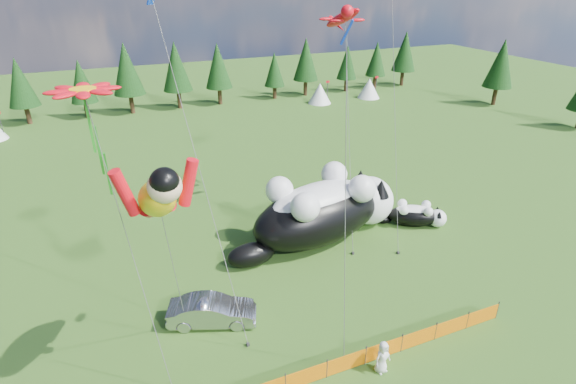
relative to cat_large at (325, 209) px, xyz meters
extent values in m
plane|color=#0E3609|center=(-6.34, -7.71, -2.24)|extent=(160.00, 160.00, 0.00)
cylinder|color=#262626|center=(-7.34, -10.71, -1.69)|extent=(0.06, 0.06, 1.10)
cylinder|color=#262626|center=(-5.34, -10.71, -1.69)|extent=(0.06, 0.06, 1.10)
cylinder|color=#262626|center=(-3.34, -10.71, -1.69)|extent=(0.06, 0.06, 1.10)
cylinder|color=#262626|center=(-1.34, -10.71, -1.69)|extent=(0.06, 0.06, 1.10)
cylinder|color=#262626|center=(0.66, -10.71, -1.69)|extent=(0.06, 0.06, 1.10)
cylinder|color=#262626|center=(2.66, -10.71, -1.69)|extent=(0.06, 0.06, 1.10)
cylinder|color=#262626|center=(4.66, -10.71, -1.69)|extent=(0.06, 0.06, 1.10)
cube|color=orange|center=(-6.34, -10.71, -1.74)|extent=(2.00, 0.04, 0.90)
cube|color=orange|center=(-4.34, -10.71, -1.74)|extent=(2.00, 0.04, 0.90)
cube|color=orange|center=(-2.34, -10.71, -1.74)|extent=(2.00, 0.04, 0.90)
cube|color=orange|center=(-0.34, -10.71, -1.74)|extent=(2.00, 0.04, 0.90)
cube|color=orange|center=(1.66, -10.71, -1.74)|extent=(2.00, 0.04, 0.90)
cube|color=orange|center=(3.66, -10.71, -1.74)|extent=(2.00, 0.04, 0.90)
ellipsoid|color=black|center=(-0.55, -0.11, -0.28)|extent=(10.47, 6.39, 3.91)
ellipsoid|color=white|center=(-0.55, -0.11, 0.69)|extent=(7.88, 4.64, 2.39)
sphere|color=white|center=(3.92, 0.78, -0.50)|extent=(3.47, 3.47, 3.47)
sphere|color=#F76076|center=(5.36, 1.07, -0.50)|extent=(0.49, 0.49, 0.49)
ellipsoid|color=black|center=(-5.66, -1.13, -1.48)|extent=(3.28, 2.09, 1.52)
cone|color=black|center=(4.12, -0.24, 0.89)|extent=(1.22, 1.22, 1.22)
cone|color=black|center=(3.71, 1.81, 0.89)|extent=(1.22, 1.22, 1.22)
sphere|color=white|center=(1.51, 1.74, 1.56)|extent=(1.82, 1.82, 1.82)
sphere|color=white|center=(2.06, -1.03, 1.56)|extent=(1.82, 1.82, 1.82)
sphere|color=white|center=(-2.96, 0.85, 1.56)|extent=(1.82, 1.82, 1.82)
sphere|color=white|center=(-2.41, -1.92, 1.56)|extent=(1.82, 1.82, 1.82)
ellipsoid|color=black|center=(6.70, -0.88, -1.52)|extent=(3.96, 3.25, 1.44)
ellipsoid|color=white|center=(6.70, -0.88, -1.16)|extent=(2.96, 2.39, 0.88)
sphere|color=white|center=(8.16, -1.71, -1.60)|extent=(1.28, 1.28, 1.28)
sphere|color=#F76076|center=(8.63, -1.98, -1.60)|extent=(0.18, 0.18, 0.18)
ellipsoid|color=black|center=(5.04, 0.08, -1.96)|extent=(1.25, 1.04, 0.56)
cone|color=black|center=(7.97, -2.05, -1.09)|extent=(0.45, 0.45, 0.45)
cone|color=black|center=(8.35, -1.38, -1.09)|extent=(0.45, 0.45, 0.45)
sphere|color=white|center=(7.72, -0.86, -0.84)|extent=(0.67, 0.67, 0.67)
sphere|color=white|center=(7.21, -1.77, -0.84)|extent=(0.67, 0.67, 0.67)
sphere|color=white|center=(6.27, -0.03, -0.84)|extent=(0.67, 0.67, 0.67)
sphere|color=white|center=(5.75, -0.93, -0.84)|extent=(0.67, 0.67, 0.67)
imported|color=#A2A3A7|center=(-9.16, -5.24, -1.50)|extent=(4.77, 3.03, 1.49)
imported|color=silver|center=(-2.86, -11.33, -1.40)|extent=(0.89, 0.66, 1.67)
cylinder|color=#595959|center=(-10.88, -6.45, 2.32)|extent=(0.03, 0.03, 9.39)
cube|color=#262626|center=(-10.47, -4.87, -2.16)|extent=(0.15, 0.15, 0.16)
cylinder|color=#595959|center=(1.83, 0.81, 4.72)|extent=(0.03, 0.03, 15.32)
cube|color=#262626|center=(0.77, -2.55, -2.16)|extent=(0.15, 0.15, 0.16)
cylinder|color=#595959|center=(-12.46, -7.70, 4.23)|extent=(0.03, 0.03, 12.87)
cube|color=#197D16|center=(-13.08, -6.68, 8.31)|extent=(0.18, 0.18, 3.95)
cylinder|color=#595959|center=(-8.82, -4.00, 5.54)|extent=(0.03, 0.03, 16.88)
cube|color=#262626|center=(-7.99, -7.51, -2.16)|extent=(0.15, 0.15, 0.16)
cylinder|color=#595959|center=(4.25, -0.42, 7.67)|extent=(0.03, 0.03, 20.61)
cube|color=#262626|center=(3.51, -3.64, -2.16)|extent=(0.15, 0.15, 0.16)
cylinder|color=#595959|center=(-4.47, -10.04, 5.14)|extent=(0.03, 0.03, 14.49)
cube|color=#262626|center=(-4.32, -10.48, -2.16)|extent=(0.15, 0.15, 0.16)
camera|label=1|loc=(-12.55, -23.41, 14.10)|focal=28.00mm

